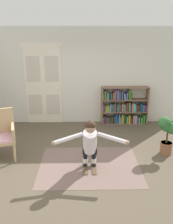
% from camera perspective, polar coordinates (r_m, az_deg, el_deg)
% --- Properties ---
extents(ground_plane, '(7.20, 7.20, 0.00)m').
position_cam_1_polar(ground_plane, '(5.44, -0.54, -11.77)').
color(ground_plane, brown).
extents(back_wall, '(6.00, 0.10, 2.90)m').
position_cam_1_polar(back_wall, '(7.42, -0.75, 8.38)').
color(back_wall, silver).
rests_on(back_wall, ground).
extents(double_door, '(1.22, 0.05, 2.45)m').
position_cam_1_polar(double_door, '(7.50, -10.15, 6.49)').
color(double_door, silver).
rests_on(double_door, ground).
extents(rug, '(2.14, 1.71, 0.01)m').
position_cam_1_polar(rug, '(5.32, 0.72, -12.48)').
color(rug, '#735C54').
rests_on(rug, ground).
extents(bookshelf, '(1.43, 0.30, 1.17)m').
position_cam_1_polar(bookshelf, '(7.54, 8.70, 1.05)').
color(bookshelf, brown).
rests_on(bookshelf, ground).
extents(wicker_chair, '(0.74, 0.74, 1.10)m').
position_cam_1_polar(wicker_chair, '(5.74, -19.60, -4.74)').
color(wicker_chair, tan).
rests_on(wicker_chair, ground).
extents(potted_plant, '(0.45, 0.33, 0.92)m').
position_cam_1_polar(potted_plant, '(5.83, 18.48, -4.50)').
color(potted_plant, brown).
rests_on(potted_plant, ground).
extents(skis_pair, '(0.27, 0.77, 0.07)m').
position_cam_1_polar(skis_pair, '(5.33, 0.72, -12.14)').
color(skis_pair, brown).
rests_on(skis_pair, rug).
extents(person_skier, '(1.47, 0.58, 1.07)m').
position_cam_1_polar(person_skier, '(4.86, 0.82, -6.84)').
color(person_skier, white).
rests_on(person_skier, skis_pair).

